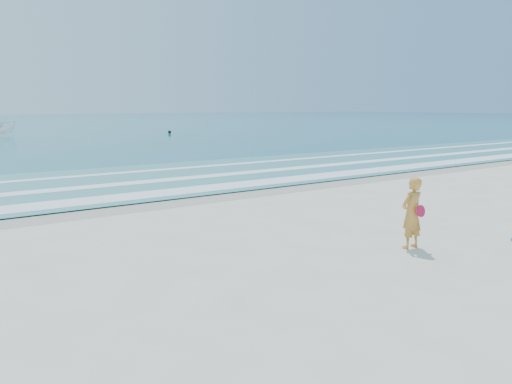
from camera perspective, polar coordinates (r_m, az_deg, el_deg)
ground at (r=9.99m, az=12.97°, el=-8.95°), size 400.00×400.00×0.00m
wet_sand at (r=17.14m, az=-9.91°, el=-0.99°), size 400.00×2.40×0.00m
shallow at (r=21.71m, az=-15.55°, el=1.17°), size 400.00×10.00×0.01m
foam_near at (r=18.30m, az=-11.65°, el=-0.20°), size 400.00×1.40×0.01m
foam_mid at (r=20.96m, az=-14.82°, el=0.93°), size 400.00×0.90×0.01m
foam_far at (r=24.06m, az=-17.56°, el=1.91°), size 400.00×0.60×0.01m
buoy at (r=58.01m, az=-9.85°, el=6.77°), size 0.39×0.39×0.39m
woman at (r=11.67m, az=17.37°, el=-2.31°), size 0.60×0.42×1.61m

